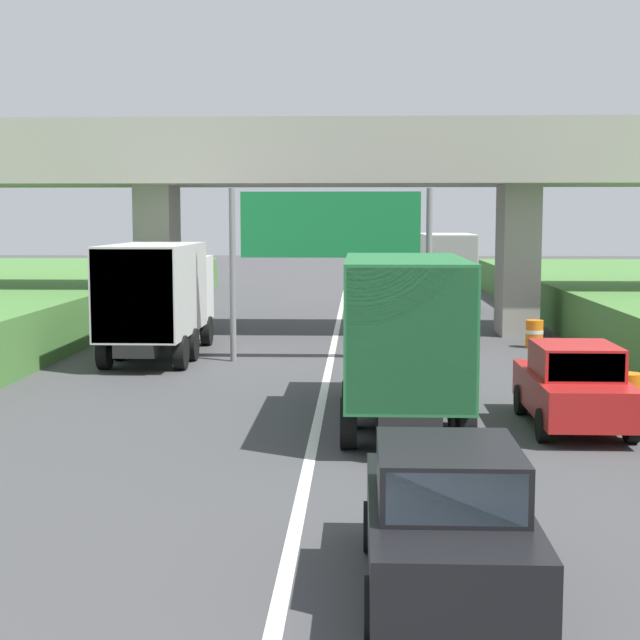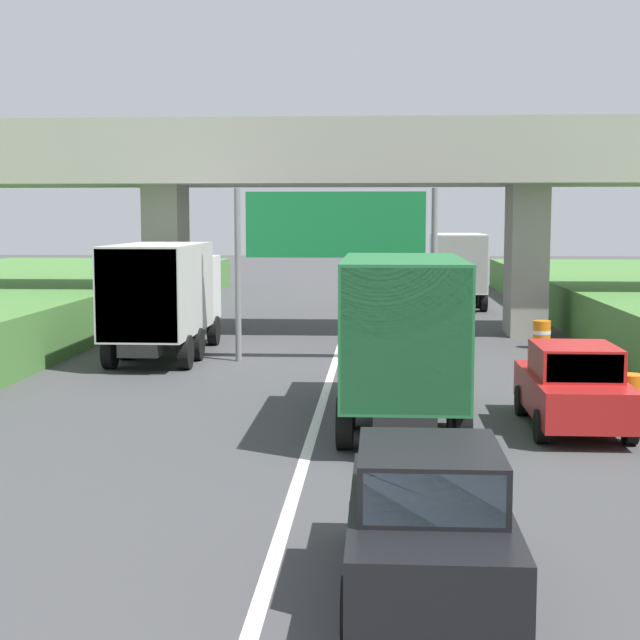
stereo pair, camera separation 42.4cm
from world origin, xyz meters
TOP-DOWN VIEW (x-y plane):
  - lane_centre_stripe at (0.00, 24.82)m, footprint 0.20×89.65m
  - overpass_bridge at (0.00, 31.03)m, footprint 40.00×4.80m
  - overhead_highway_sign at (0.00, 24.12)m, footprint 5.88×0.18m
  - truck_white at (-5.16, 24.74)m, footprint 2.44×7.30m
  - truck_green at (1.74, 15.90)m, footprint 2.44×7.30m
  - truck_silver at (4.86, 41.64)m, footprint 2.44×7.30m
  - car_black at (1.86, 6.94)m, footprint 1.86×4.10m
  - car_red at (5.16, 15.53)m, footprint 1.86×4.10m
  - construction_barrel_2 at (6.63, 16.90)m, footprint 0.57×0.57m
  - construction_barrel_3 at (6.53, 22.16)m, footprint 0.57×0.57m
  - construction_barrel_4 at (6.52, 27.41)m, footprint 0.57×0.57m

SIDE VIEW (x-z plane):
  - lane_centre_stripe at x=0.00m, z-range 0.00..0.01m
  - construction_barrel_2 at x=6.63m, z-range 0.01..0.91m
  - construction_barrel_3 at x=6.53m, z-range 0.01..0.91m
  - construction_barrel_4 at x=6.52m, z-range 0.01..0.91m
  - car_black at x=1.86m, z-range 0.00..1.72m
  - car_red at x=5.16m, z-range 0.00..1.72m
  - truck_white at x=-5.16m, z-range 0.21..3.65m
  - truck_green at x=1.74m, z-range 0.21..3.65m
  - truck_silver at x=4.86m, z-range 0.21..3.65m
  - overhead_highway_sign at x=0.00m, z-range 1.17..6.23m
  - overpass_bridge at x=0.00m, z-range 1.89..9.45m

